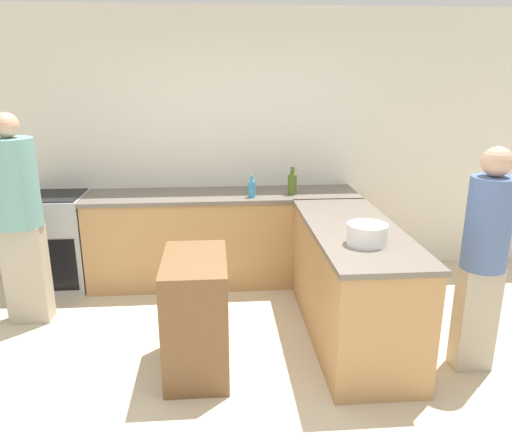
{
  "coord_description": "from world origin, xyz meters",
  "views": [
    {
      "loc": [
        -0.06,
        -2.85,
        2.08
      ],
      "look_at": [
        0.23,
        0.76,
        0.97
      ],
      "focal_mm": 35.0,
      "sensor_mm": 36.0,
      "label": 1
    }
  ],
  "objects_px": {
    "person_by_range": "(19,214)",
    "person_at_peninsula": "(484,253)",
    "olive_oil_bottle": "(292,183)",
    "vinegar_bottle_clear": "(252,187)",
    "dish_soap_bottle": "(252,188)",
    "range_oven": "(58,241)",
    "island_table": "(196,314)",
    "mixing_bowl": "(367,234)"
  },
  "relations": [
    {
      "from": "olive_oil_bottle",
      "to": "vinegar_bottle_clear",
      "type": "bearing_deg",
      "value": 175.34
    },
    {
      "from": "dish_soap_bottle",
      "to": "person_by_range",
      "type": "distance_m",
      "value": 2.05
    },
    {
      "from": "dish_soap_bottle",
      "to": "person_by_range",
      "type": "xyz_separation_m",
      "value": [
        -1.97,
        -0.56,
        -0.05
      ]
    },
    {
      "from": "island_table",
      "to": "person_at_peninsula",
      "type": "distance_m",
      "value": 2.05
    },
    {
      "from": "range_oven",
      "to": "person_at_peninsula",
      "type": "relative_size",
      "value": 0.58
    },
    {
      "from": "range_oven",
      "to": "island_table",
      "type": "xyz_separation_m",
      "value": [
        1.43,
        -1.61,
        -0.04
      ]
    },
    {
      "from": "olive_oil_bottle",
      "to": "person_at_peninsula",
      "type": "height_order",
      "value": "person_at_peninsula"
    },
    {
      "from": "mixing_bowl",
      "to": "dish_soap_bottle",
      "type": "distance_m",
      "value": 1.59
    },
    {
      "from": "island_table",
      "to": "vinegar_bottle_clear",
      "type": "bearing_deg",
      "value": 71.48
    },
    {
      "from": "dish_soap_bottle",
      "to": "olive_oil_bottle",
      "type": "height_order",
      "value": "olive_oil_bottle"
    },
    {
      "from": "range_oven",
      "to": "person_by_range",
      "type": "distance_m",
      "value": 0.9
    },
    {
      "from": "mixing_bowl",
      "to": "person_at_peninsula",
      "type": "relative_size",
      "value": 0.18
    },
    {
      "from": "vinegar_bottle_clear",
      "to": "mixing_bowl",
      "type": "bearing_deg",
      "value": -66.04
    },
    {
      "from": "island_table",
      "to": "mixing_bowl",
      "type": "height_order",
      "value": "mixing_bowl"
    },
    {
      "from": "range_oven",
      "to": "mixing_bowl",
      "type": "bearing_deg",
      "value": -31.57
    },
    {
      "from": "mixing_bowl",
      "to": "vinegar_bottle_clear",
      "type": "height_order",
      "value": "vinegar_bottle_clear"
    },
    {
      "from": "person_by_range",
      "to": "person_at_peninsula",
      "type": "distance_m",
      "value": 3.6
    },
    {
      "from": "mixing_bowl",
      "to": "olive_oil_bottle",
      "type": "distance_m",
      "value": 1.54
    },
    {
      "from": "range_oven",
      "to": "person_at_peninsula",
      "type": "height_order",
      "value": "person_at_peninsula"
    },
    {
      "from": "range_oven",
      "to": "vinegar_bottle_clear",
      "type": "height_order",
      "value": "vinegar_bottle_clear"
    },
    {
      "from": "island_table",
      "to": "vinegar_bottle_clear",
      "type": "height_order",
      "value": "vinegar_bottle_clear"
    },
    {
      "from": "vinegar_bottle_clear",
      "to": "olive_oil_bottle",
      "type": "distance_m",
      "value": 0.39
    },
    {
      "from": "range_oven",
      "to": "olive_oil_bottle",
      "type": "xyz_separation_m",
      "value": [
        2.33,
        -0.1,
        0.57
      ]
    },
    {
      "from": "range_oven",
      "to": "island_table",
      "type": "height_order",
      "value": "range_oven"
    },
    {
      "from": "island_table",
      "to": "olive_oil_bottle",
      "type": "height_order",
      "value": "olive_oil_bottle"
    },
    {
      "from": "person_by_range",
      "to": "island_table",
      "type": "bearing_deg",
      "value": -30.56
    },
    {
      "from": "mixing_bowl",
      "to": "vinegar_bottle_clear",
      "type": "relative_size",
      "value": 1.51
    },
    {
      "from": "person_by_range",
      "to": "vinegar_bottle_clear",
      "type": "bearing_deg",
      "value": 18.86
    },
    {
      "from": "person_at_peninsula",
      "to": "range_oven",
      "type": "bearing_deg",
      "value": 152.72
    },
    {
      "from": "dish_soap_bottle",
      "to": "person_at_peninsula",
      "type": "distance_m",
      "value": 2.17
    },
    {
      "from": "island_table",
      "to": "person_by_range",
      "type": "bearing_deg",
      "value": 149.44
    },
    {
      "from": "vinegar_bottle_clear",
      "to": "olive_oil_bottle",
      "type": "bearing_deg",
      "value": -4.66
    },
    {
      "from": "mixing_bowl",
      "to": "dish_soap_bottle",
      "type": "relative_size",
      "value": 1.32
    },
    {
      "from": "island_table",
      "to": "person_at_peninsula",
      "type": "relative_size",
      "value": 0.53
    },
    {
      "from": "mixing_bowl",
      "to": "olive_oil_bottle",
      "type": "xyz_separation_m",
      "value": [
        -0.3,
        1.51,
        0.04
      ]
    },
    {
      "from": "olive_oil_bottle",
      "to": "mixing_bowl",
      "type": "bearing_deg",
      "value": -78.91
    },
    {
      "from": "vinegar_bottle_clear",
      "to": "olive_oil_bottle",
      "type": "height_order",
      "value": "olive_oil_bottle"
    },
    {
      "from": "mixing_bowl",
      "to": "dish_soap_bottle",
      "type": "bearing_deg",
      "value": 116.21
    },
    {
      "from": "person_at_peninsula",
      "to": "person_by_range",
      "type": "bearing_deg",
      "value": 163.64
    },
    {
      "from": "olive_oil_bottle",
      "to": "person_at_peninsula",
      "type": "relative_size",
      "value": 0.17
    },
    {
      "from": "person_by_range",
      "to": "person_at_peninsula",
      "type": "relative_size",
      "value": 1.1
    },
    {
      "from": "range_oven",
      "to": "person_by_range",
      "type": "xyz_separation_m",
      "value": [
        -0.04,
        -0.75,
        0.5
      ]
    }
  ]
}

